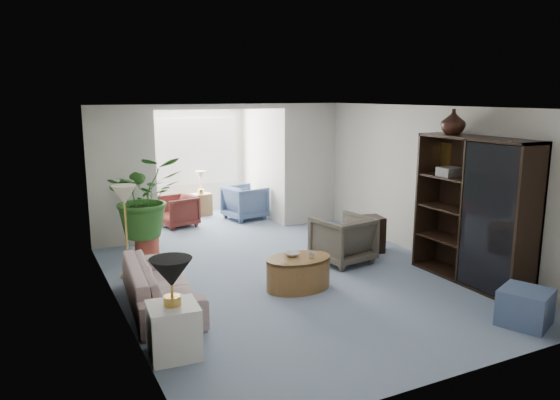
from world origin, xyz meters
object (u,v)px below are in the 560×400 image
cabinet_urn (453,122)px  sunroom_table (201,204)px  sunroom_chair_blue (245,202)px  entertainment_cabinet (473,211)px  sofa (161,285)px  wingback_chair (343,239)px  plant_pot (147,246)px  side_table_dark (367,234)px  table_lamp (171,273)px  framed_picture (439,157)px  end_table (174,330)px  coffee_bowl (292,254)px  coffee_table (298,273)px  ottoman (525,307)px  floor_lamp (124,195)px  sunroom_chair_maroon (178,211)px  coffee_cup (311,255)px

cabinet_urn → sunroom_table: (-2.16, 5.31, -2.04)m
sunroom_chair_blue → entertainment_cabinet: bearing=-175.1°
cabinet_urn → sunroom_chair_blue: 5.15m
sofa → sunroom_chair_blue: sunroom_chair_blue is taller
wingback_chair → plant_pot: (-2.75, 1.81, -0.22)m
side_table_dark → cabinet_urn: bearing=-71.2°
wingback_chair → entertainment_cabinet: bearing=117.5°
table_lamp → plant_pot: bearing=81.7°
framed_picture → sunroom_chair_blue: 4.58m
sunroom_table → sofa: bearing=-113.8°
sunroom_table → framed_picture: bearing=-63.6°
end_table → sunroom_table: size_ratio=1.12×
coffee_bowl → plant_pot: (-1.50, 2.43, -0.31)m
end_table → side_table_dark: size_ratio=0.90×
framed_picture → plant_pot: size_ratio=1.25×
cabinet_urn → coffee_table: bearing=171.6°
side_table_dark → entertainment_cabinet: size_ratio=0.29×
ottoman → plant_pot: 5.84m
floor_lamp → entertainment_cabinet: (4.41, -2.37, -0.20)m
sofa → wingback_chair: (3.08, 0.49, 0.09)m
coffee_bowl → sunroom_chair_maroon: size_ratio=0.29×
table_lamp → end_table: bearing=0.0°
side_table_dark → sunroom_chair_blue: size_ratio=0.77×
framed_picture → sofa: size_ratio=0.25×
framed_picture → coffee_bowl: size_ratio=2.49×
sofa → cabinet_urn: 4.73m
coffee_table → sunroom_chair_maroon: bearing=97.3°
coffee_cup → floor_lamp: bearing=143.7°
sofa → plant_pot: sofa is taller
wingback_chair → sunroom_chair_blue: 3.51m
framed_picture → sunroom_chair_maroon: 5.32m
ottoman → sunroom_chair_maroon: sunroom_chair_maroon is taller
sunroom_table → table_lamp: bearing=-110.6°
plant_pot → wingback_chair: bearing=-33.4°
end_table → table_lamp: (0.00, 0.00, 0.63)m
side_table_dark → framed_picture: bearing=-51.3°
ottoman → sunroom_chair_blue: bearing=97.7°
framed_picture → sunroom_table: 5.57m
floor_lamp → entertainment_cabinet: 5.01m
coffee_table → coffee_bowl: (-0.05, 0.10, 0.25)m
coffee_cup → plant_pot: size_ratio=0.24×
framed_picture → wingback_chair: (-1.40, 0.57, -1.32)m
coffee_bowl → entertainment_cabinet: (2.41, -0.95, 0.58)m
sunroom_chair_blue → coffee_cup: bearing=158.8°
sunroom_chair_maroon → coffee_bowl: bearing=-3.8°
entertainment_cabinet → side_table_dark: bearing=104.0°
floor_lamp → sunroom_table: size_ratio=0.73×
entertainment_cabinet → plant_pot: size_ratio=5.25×
sofa → wingback_chair: wingback_chair is taller
end_table → coffee_bowl: 2.38m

